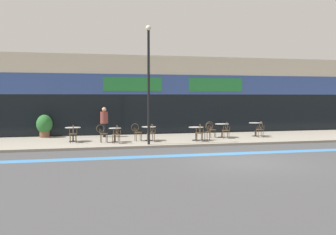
{
  "coord_description": "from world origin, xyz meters",
  "views": [
    {
      "loc": [
        -6.1,
        -13.27,
        2.42
      ],
      "look_at": [
        -1.46,
        5.87,
        1.34
      ],
      "focal_mm": 42.0,
      "sensor_mm": 36.0,
      "label": 1
    }
  ],
  "objects_px": {
    "bistro_table_0": "(73,131)",
    "bistro_table_2": "(149,131)",
    "cafe_chair_4_side": "(211,128)",
    "cafe_chair_3_side": "(207,130)",
    "planter_pot": "(44,125)",
    "cafe_chair_5_near": "(260,128)",
    "bistro_table_5": "(255,127)",
    "bistro_table_1": "(115,132)",
    "cafe_chair_0_near": "(73,132)",
    "cafe_chair_1_side": "(102,132)",
    "cafe_chair_3_near": "(200,132)",
    "lamp_post": "(149,77)",
    "bistro_table_4": "(222,128)",
    "cafe_chair_2_side": "(137,131)",
    "cafe_chair_4_near": "(226,129)",
    "bistro_table_3": "(196,131)",
    "pedestrian_near_end": "(104,119)",
    "cafe_chair_1_near": "(117,133)",
    "cafe_chair_2_near": "(151,132)"
  },
  "relations": [
    {
      "from": "bistro_table_0",
      "to": "bistro_table_2",
      "type": "relative_size",
      "value": 1.08
    },
    {
      "from": "cafe_chair_4_side",
      "to": "cafe_chair_3_side",
      "type": "bearing_deg",
      "value": -114.56
    },
    {
      "from": "planter_pot",
      "to": "cafe_chair_5_near",
      "type": "bearing_deg",
      "value": -13.51
    },
    {
      "from": "cafe_chair_4_side",
      "to": "bistro_table_5",
      "type": "bearing_deg",
      "value": 8.42
    },
    {
      "from": "bistro_table_1",
      "to": "cafe_chair_0_near",
      "type": "relative_size",
      "value": 0.79
    },
    {
      "from": "cafe_chair_1_side",
      "to": "cafe_chair_3_side",
      "type": "height_order",
      "value": "same"
    },
    {
      "from": "cafe_chair_3_near",
      "to": "lamp_post",
      "type": "xyz_separation_m",
      "value": [
        -2.68,
        -0.44,
        2.7
      ]
    },
    {
      "from": "bistro_table_1",
      "to": "bistro_table_4",
      "type": "height_order",
      "value": "bistro_table_4"
    },
    {
      "from": "cafe_chair_1_side",
      "to": "cafe_chair_2_side",
      "type": "bearing_deg",
      "value": 2.52
    },
    {
      "from": "bistro_table_5",
      "to": "cafe_chair_4_near",
      "type": "height_order",
      "value": "cafe_chair_4_near"
    },
    {
      "from": "planter_pot",
      "to": "bistro_table_0",
      "type": "bearing_deg",
      "value": -57.75
    },
    {
      "from": "bistro_table_1",
      "to": "bistro_table_5",
      "type": "height_order",
      "value": "bistro_table_5"
    },
    {
      "from": "bistro_table_2",
      "to": "cafe_chair_5_near",
      "type": "relative_size",
      "value": 0.81
    },
    {
      "from": "cafe_chair_2_side",
      "to": "cafe_chair_5_near",
      "type": "distance_m",
      "value": 6.97
    },
    {
      "from": "bistro_table_1",
      "to": "cafe_chair_3_side",
      "type": "height_order",
      "value": "cafe_chair_3_side"
    },
    {
      "from": "planter_pot",
      "to": "cafe_chair_4_side",
      "type": "bearing_deg",
      "value": -14.65
    },
    {
      "from": "cafe_chair_5_near",
      "to": "lamp_post",
      "type": "relative_size",
      "value": 0.16
    },
    {
      "from": "bistro_table_4",
      "to": "lamp_post",
      "type": "height_order",
      "value": "lamp_post"
    },
    {
      "from": "bistro_table_4",
      "to": "cafe_chair_4_near",
      "type": "xyz_separation_m",
      "value": [
        -0.01,
        -0.63,
        -0.03
      ]
    },
    {
      "from": "bistro_table_3",
      "to": "bistro_table_5",
      "type": "relative_size",
      "value": 0.98
    },
    {
      "from": "lamp_post",
      "to": "pedestrian_near_end",
      "type": "relative_size",
      "value": 3.35
    },
    {
      "from": "bistro_table_3",
      "to": "bistro_table_2",
      "type": "bearing_deg",
      "value": 168.4
    },
    {
      "from": "cafe_chair_1_near",
      "to": "pedestrian_near_end",
      "type": "xyz_separation_m",
      "value": [
        -0.33,
        3.31,
        0.48
      ]
    },
    {
      "from": "bistro_table_5",
      "to": "cafe_chair_3_side",
      "type": "bearing_deg",
      "value": -159.75
    },
    {
      "from": "bistro_table_4",
      "to": "planter_pot",
      "type": "height_order",
      "value": "planter_pot"
    },
    {
      "from": "bistro_table_1",
      "to": "cafe_chair_5_near",
      "type": "relative_size",
      "value": 0.79
    },
    {
      "from": "cafe_chair_0_near",
      "to": "cafe_chair_4_near",
      "type": "height_order",
      "value": "same"
    },
    {
      "from": "cafe_chair_1_side",
      "to": "cafe_chair_5_near",
      "type": "xyz_separation_m",
      "value": [
        8.74,
        0.43,
        0.0
      ]
    },
    {
      "from": "cafe_chair_2_near",
      "to": "cafe_chair_0_near",
      "type": "bearing_deg",
      "value": 76.43
    },
    {
      "from": "planter_pot",
      "to": "cafe_chair_2_side",
      "type": "bearing_deg",
      "value": -31.95
    },
    {
      "from": "cafe_chair_4_side",
      "to": "pedestrian_near_end",
      "type": "distance_m",
      "value": 6.01
    },
    {
      "from": "cafe_chair_2_near",
      "to": "planter_pot",
      "type": "relative_size",
      "value": 0.71
    },
    {
      "from": "bistro_table_1",
      "to": "lamp_post",
      "type": "relative_size",
      "value": 0.13
    },
    {
      "from": "planter_pot",
      "to": "lamp_post",
      "type": "distance_m",
      "value": 7.21
    },
    {
      "from": "bistro_table_2",
      "to": "cafe_chair_4_side",
      "type": "relative_size",
      "value": 0.81
    },
    {
      "from": "cafe_chair_3_side",
      "to": "cafe_chair_4_side",
      "type": "distance_m",
      "value": 1.23
    },
    {
      "from": "bistro_table_3",
      "to": "lamp_post",
      "type": "bearing_deg",
      "value": -158.35
    },
    {
      "from": "bistro_table_5",
      "to": "cafe_chair_3_side",
      "type": "xyz_separation_m",
      "value": [
        -3.33,
        -1.23,
        -0.04
      ]
    },
    {
      "from": "bistro_table_2",
      "to": "planter_pot",
      "type": "distance_m",
      "value": 6.09
    },
    {
      "from": "bistro_table_5",
      "to": "cafe_chair_1_side",
      "type": "xyz_separation_m",
      "value": [
        -8.75,
        -1.06,
        -0.04
      ]
    },
    {
      "from": "bistro_table_4",
      "to": "cafe_chair_4_side",
      "type": "height_order",
      "value": "cafe_chair_4_side"
    },
    {
      "from": "bistro_table_5",
      "to": "cafe_chair_1_near",
      "type": "distance_m",
      "value": 8.28
    },
    {
      "from": "cafe_chair_3_side",
      "to": "lamp_post",
      "type": "relative_size",
      "value": 0.16
    },
    {
      "from": "bistro_table_0",
      "to": "cafe_chair_5_near",
      "type": "xyz_separation_m",
      "value": [
        10.14,
        -0.37,
        -0.01
      ]
    },
    {
      "from": "cafe_chair_2_near",
      "to": "cafe_chair_2_side",
      "type": "bearing_deg",
      "value": 39.59
    },
    {
      "from": "cafe_chair_3_near",
      "to": "bistro_table_5",
      "type": "bearing_deg",
      "value": -57.64
    },
    {
      "from": "bistro_table_3",
      "to": "cafe_chair_2_side",
      "type": "xyz_separation_m",
      "value": [
        -3.02,
        0.48,
        0.01
      ]
    },
    {
      "from": "bistro_table_2",
      "to": "pedestrian_near_end",
      "type": "bearing_deg",
      "value": 131.2
    },
    {
      "from": "cafe_chair_3_side",
      "to": "planter_pot",
      "type": "relative_size",
      "value": 0.71
    },
    {
      "from": "cafe_chair_0_near",
      "to": "cafe_chair_4_side",
      "type": "distance_m",
      "value": 7.45
    }
  ]
}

